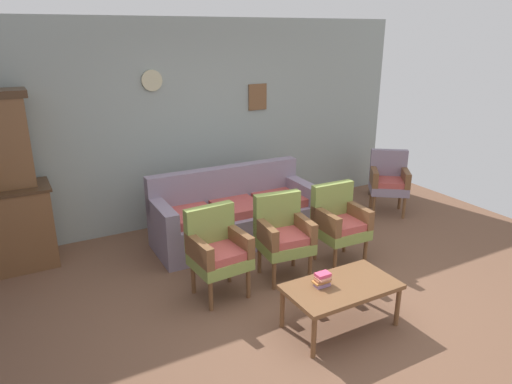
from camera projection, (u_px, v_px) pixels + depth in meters
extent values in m
plane|color=brown|center=(306.00, 305.00, 4.55)|extent=(7.68, 7.68, 0.00)
cube|color=#939E99|center=(198.00, 124.00, 6.28)|extent=(6.40, 0.06, 2.70)
cube|color=brown|center=(258.00, 97.00, 6.56)|extent=(0.28, 0.02, 0.36)
cylinder|color=beige|center=(152.00, 80.00, 5.77)|extent=(0.26, 0.03, 0.26)
cube|color=gray|center=(237.00, 226.00, 5.87)|extent=(2.06, 0.83, 0.42)
cube|color=gray|center=(225.00, 185.00, 5.99)|extent=(2.05, 0.19, 0.48)
cube|color=gray|center=(300.00, 190.00, 6.18)|extent=(0.17, 0.80, 0.24)
cube|color=gray|center=(162.00, 214.00, 5.35)|extent=(0.17, 0.80, 0.24)
cube|color=#B74C47|center=(280.00, 200.00, 6.02)|extent=(0.55, 0.57, 0.10)
cube|color=#B74C47|center=(238.00, 207.00, 5.76)|extent=(0.55, 0.57, 0.10)
cube|color=#B74C47|center=(192.00, 216.00, 5.49)|extent=(0.55, 0.57, 0.10)
cube|color=#849947|center=(220.00, 261.00, 4.61)|extent=(0.55, 0.51, 0.12)
cube|color=#B74C47|center=(221.00, 254.00, 4.56)|extent=(0.47, 0.44, 0.10)
cube|color=#849947|center=(210.00, 227.00, 4.67)|extent=(0.53, 0.14, 0.46)
cube|color=brown|center=(239.00, 240.00, 4.66)|extent=(0.11, 0.48, 0.22)
cube|color=brown|center=(199.00, 251.00, 4.44)|extent=(0.11, 0.48, 0.22)
cylinder|color=brown|center=(248.00, 283.00, 4.64)|extent=(0.04, 0.04, 0.32)
cylinder|color=brown|center=(211.00, 296.00, 4.42)|extent=(0.04, 0.04, 0.32)
cylinder|color=brown|center=(229.00, 268.00, 4.94)|extent=(0.04, 0.04, 0.32)
cylinder|color=brown|center=(193.00, 279.00, 4.72)|extent=(0.04, 0.04, 0.32)
cube|color=#849947|center=(285.00, 245.00, 4.96)|extent=(0.57, 0.53, 0.12)
cube|color=#B74C47|center=(286.00, 238.00, 4.91)|extent=(0.48, 0.45, 0.10)
cube|color=#849947|center=(277.00, 213.00, 5.04)|extent=(0.53, 0.16, 0.46)
cube|color=brown|center=(304.00, 227.00, 4.98)|extent=(0.13, 0.49, 0.22)
cube|color=brown|center=(266.00, 234.00, 4.82)|extent=(0.13, 0.49, 0.22)
cylinder|color=brown|center=(310.00, 268.00, 4.94)|extent=(0.04, 0.04, 0.32)
cylinder|color=brown|center=(274.00, 275.00, 4.79)|extent=(0.04, 0.04, 0.32)
cylinder|color=brown|center=(294.00, 253.00, 5.27)|extent=(0.04, 0.04, 0.32)
cylinder|color=brown|center=(259.00, 259.00, 5.12)|extent=(0.04, 0.04, 0.32)
cube|color=#849947|center=(341.00, 232.00, 5.28)|extent=(0.53, 0.50, 0.12)
cube|color=#B74C47|center=(343.00, 225.00, 5.23)|extent=(0.45, 0.42, 0.10)
cube|color=#849947|center=(332.00, 202.00, 5.35)|extent=(0.52, 0.12, 0.46)
cube|color=brown|center=(358.00, 215.00, 5.32)|extent=(0.09, 0.48, 0.22)
cube|color=brown|center=(326.00, 221.00, 5.13)|extent=(0.09, 0.48, 0.22)
cylinder|color=brown|center=(365.00, 252.00, 5.28)|extent=(0.04, 0.04, 0.32)
cylinder|color=brown|center=(335.00, 260.00, 5.10)|extent=(0.04, 0.04, 0.32)
cylinder|color=brown|center=(344.00, 240.00, 5.60)|extent=(0.04, 0.04, 0.32)
cylinder|color=brown|center=(315.00, 247.00, 5.42)|extent=(0.04, 0.04, 0.32)
cube|color=gray|center=(388.00, 188.00, 6.74)|extent=(0.70, 0.70, 0.12)
cube|color=#B74C47|center=(389.00, 183.00, 6.69)|extent=(0.60, 0.59, 0.10)
cube|color=gray|center=(388.00, 165.00, 6.83)|extent=(0.48, 0.39, 0.46)
cube|color=brown|center=(405.00, 177.00, 6.66)|extent=(0.35, 0.43, 0.22)
cube|color=brown|center=(374.00, 176.00, 6.71)|extent=(0.35, 0.43, 0.22)
cylinder|color=brown|center=(404.00, 208.00, 6.61)|extent=(0.04, 0.04, 0.32)
cylinder|color=brown|center=(374.00, 206.00, 6.66)|extent=(0.04, 0.04, 0.32)
cylinder|color=brown|center=(400.00, 199.00, 6.97)|extent=(0.04, 0.04, 0.32)
cylinder|color=brown|center=(371.00, 197.00, 7.02)|extent=(0.04, 0.04, 0.32)
cube|color=brown|center=(341.00, 287.00, 4.11)|extent=(1.00, 0.56, 0.04)
cylinder|color=brown|center=(282.00, 308.00, 4.16)|extent=(0.04, 0.04, 0.38)
cylinder|color=brown|center=(362.00, 283.00, 4.59)|extent=(0.04, 0.04, 0.38)
cylinder|color=brown|center=(314.00, 338.00, 3.77)|extent=(0.04, 0.04, 0.38)
cylinder|color=brown|center=(398.00, 307.00, 4.19)|extent=(0.04, 0.04, 0.38)
cube|color=#A07AA8|center=(322.00, 285.00, 4.08)|extent=(0.14, 0.07, 0.03)
cube|color=#D28943|center=(321.00, 281.00, 4.08)|extent=(0.15, 0.09, 0.02)
cube|color=#BF6B46|center=(321.00, 280.00, 4.07)|extent=(0.12, 0.07, 0.02)
cube|color=tan|center=(323.00, 278.00, 4.06)|extent=(0.12, 0.10, 0.02)
cube|color=#E74871|center=(323.00, 275.00, 4.08)|extent=(0.13, 0.09, 0.03)
cylinder|color=brown|center=(376.00, 177.00, 7.53)|extent=(0.20, 0.20, 0.59)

